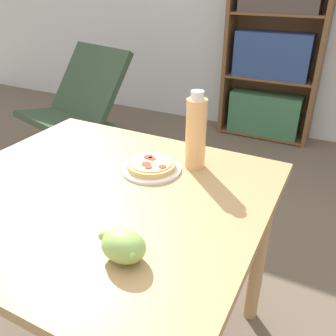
{
  "coord_description": "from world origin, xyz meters",
  "views": [
    {
      "loc": [
        0.73,
        -0.86,
        1.38
      ],
      "look_at": [
        0.26,
        0.04,
        0.84
      ],
      "focal_mm": 38.0,
      "sensor_mm": 36.0,
      "label": 1
    }
  ],
  "objects_px": {
    "lounge_chair_near": "(77,124)",
    "grape_bunch": "(123,246)",
    "drink_bottle": "(196,133)",
    "pizza_on_plate": "(151,166)",
    "bookshelf": "(273,53)"
  },
  "relations": [
    {
      "from": "lounge_chair_near",
      "to": "grape_bunch",
      "type": "bearing_deg",
      "value": -30.32
    },
    {
      "from": "pizza_on_plate",
      "to": "drink_bottle",
      "type": "relative_size",
      "value": 0.76
    },
    {
      "from": "pizza_on_plate",
      "to": "lounge_chair_near",
      "type": "bearing_deg",
      "value": 139.86
    },
    {
      "from": "grape_bunch",
      "to": "bookshelf",
      "type": "relative_size",
      "value": 0.08
    },
    {
      "from": "pizza_on_plate",
      "to": "grape_bunch",
      "type": "relative_size",
      "value": 1.66
    },
    {
      "from": "grape_bunch",
      "to": "drink_bottle",
      "type": "bearing_deg",
      "value": 94.13
    },
    {
      "from": "pizza_on_plate",
      "to": "grape_bunch",
      "type": "distance_m",
      "value": 0.45
    },
    {
      "from": "drink_bottle",
      "to": "bookshelf",
      "type": "height_order",
      "value": "bookshelf"
    },
    {
      "from": "grape_bunch",
      "to": "lounge_chair_near",
      "type": "relative_size",
      "value": 0.14
    },
    {
      "from": "pizza_on_plate",
      "to": "bookshelf",
      "type": "distance_m",
      "value": 2.36
    },
    {
      "from": "drink_bottle",
      "to": "pizza_on_plate",
      "type": "bearing_deg",
      "value": -141.46
    },
    {
      "from": "pizza_on_plate",
      "to": "bookshelf",
      "type": "xyz_separation_m",
      "value": [
        -0.1,
        2.36,
        -0.0
      ]
    },
    {
      "from": "pizza_on_plate",
      "to": "bookshelf",
      "type": "relative_size",
      "value": 0.13
    },
    {
      "from": "grape_bunch",
      "to": "bookshelf",
      "type": "xyz_separation_m",
      "value": [
        -0.26,
        2.78,
        -0.03
      ]
    },
    {
      "from": "lounge_chair_near",
      "to": "pizza_on_plate",
      "type": "bearing_deg",
      "value": -24.72
    }
  ]
}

